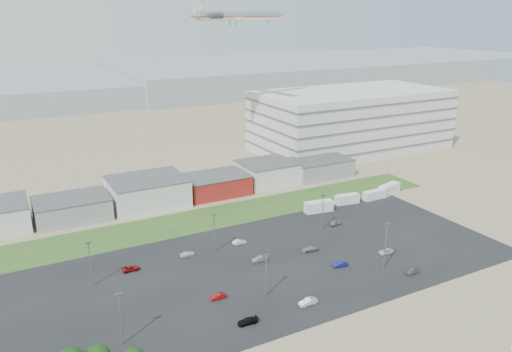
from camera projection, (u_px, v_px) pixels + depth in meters
ground at (287, 317)px, 94.95m from camera, size 700.00×700.00×0.00m
parking_lot at (260, 267)px, 113.97m from camera, size 120.00×50.00×0.01m
grass_strip at (189, 222)px, 138.55m from camera, size 160.00×16.00×0.02m
hills_backdrop at (113, 85)px, 375.73m from camera, size 700.00×200.00×9.00m
building_row at (111, 198)px, 145.62m from camera, size 170.00×20.00×8.00m
parking_garage at (351, 120)px, 211.27m from camera, size 80.00×40.00×25.00m
box_trailer_a at (319, 206)px, 145.51m from camera, size 8.79×3.67×3.20m
box_trailer_b at (347, 199)px, 151.90m from camera, size 7.85×3.34×2.85m
box_trailer_c at (374, 195)px, 155.54m from camera, size 7.41×2.62×2.74m
box_trailer_d at (389, 189)px, 159.81m from camera, size 9.16×4.88×3.28m
lightpole_front_l at (121, 319)px, 85.65m from camera, size 1.18×0.49×10.01m
lightpole_front_m at (266, 275)px, 100.63m from camera, size 1.11×0.46×9.43m
lightpole_front_r at (385, 246)px, 111.57m from camera, size 1.29×0.54×10.99m
lightpole_back_l at (90, 264)px, 104.43m from camera, size 1.19×0.49×10.10m
lightpole_back_m at (214, 233)px, 119.51m from camera, size 1.17×0.49×9.91m
lightpole_back_r at (323, 212)px, 132.46m from camera, size 1.16×0.48×9.86m
airliner at (239, 16)px, 172.46m from camera, size 45.99×35.44×12.26m
parked_car_0 at (386, 252)px, 120.05m from camera, size 4.00×1.99×1.09m
parked_car_1 at (340, 264)px, 113.83m from camera, size 3.68×1.71×1.17m
parked_car_2 at (412, 271)px, 110.77m from camera, size 3.61×1.47×1.23m
parked_car_3 at (248, 321)px, 92.72m from camera, size 4.02×1.88×1.13m
parked_car_4 at (218, 296)px, 100.86m from camera, size 3.41×1.29×1.11m
parked_car_6 at (187, 254)px, 118.86m from camera, size 3.85×1.82×1.08m
parked_car_7 at (260, 259)px, 116.20m from camera, size 3.89×1.47×1.27m
parked_car_8 at (336, 223)px, 136.31m from camera, size 3.94×1.76×1.32m
parked_car_9 at (131, 268)px, 112.04m from camera, size 3.92×1.83×1.09m
parked_car_11 at (240, 242)px, 125.12m from camera, size 3.57×1.28×1.17m
parked_car_12 at (310, 249)px, 121.30m from camera, size 4.28×2.12×1.20m
parked_car_13 at (308, 302)px, 98.83m from camera, size 3.99×1.49×1.30m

